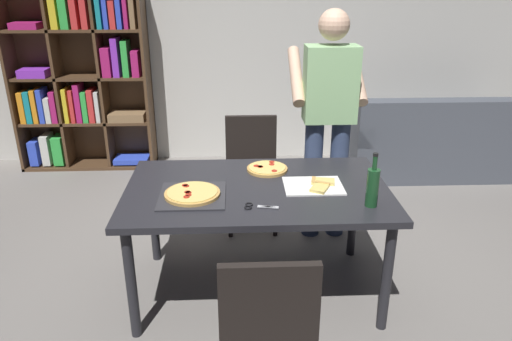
# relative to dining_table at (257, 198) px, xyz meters

# --- Properties ---
(ground_plane) EXTENTS (12.00, 12.00, 0.00)m
(ground_plane) POSITION_rel_dining_table_xyz_m (0.00, 0.00, -0.68)
(ground_plane) COLOR gray
(back_wall) EXTENTS (6.40, 0.10, 2.80)m
(back_wall) POSITION_rel_dining_table_xyz_m (0.00, 2.60, 0.72)
(back_wall) COLOR silver
(back_wall) RESTS_ON ground_plane
(dining_table) EXTENTS (1.61, 0.98, 0.75)m
(dining_table) POSITION_rel_dining_table_xyz_m (0.00, 0.00, 0.00)
(dining_table) COLOR #232328
(dining_table) RESTS_ON ground_plane
(chair_near_camera) EXTENTS (0.42, 0.42, 0.90)m
(chair_near_camera) POSITION_rel_dining_table_xyz_m (-0.00, -0.98, -0.17)
(chair_near_camera) COLOR black
(chair_near_camera) RESTS_ON ground_plane
(chair_far_side) EXTENTS (0.42, 0.42, 0.90)m
(chair_far_side) POSITION_rel_dining_table_xyz_m (0.00, 0.98, -0.17)
(chair_far_side) COLOR black
(chair_far_side) RESTS_ON ground_plane
(couch) EXTENTS (1.70, 0.86, 0.85)m
(couch) POSITION_rel_dining_table_xyz_m (1.90, 1.99, -0.37)
(couch) COLOR #4C515B
(couch) RESTS_ON ground_plane
(bookshelf) EXTENTS (1.40, 0.35, 1.95)m
(bookshelf) POSITION_rel_dining_table_xyz_m (-1.71, 2.38, 0.29)
(bookshelf) COLOR #513823
(bookshelf) RESTS_ON ground_plane
(person_serving_pizza) EXTENTS (0.55, 0.54, 1.75)m
(person_serving_pizza) POSITION_rel_dining_table_xyz_m (0.57, 0.76, 0.32)
(person_serving_pizza) COLOR #38476B
(person_serving_pizza) RESTS_ON ground_plane
(pepperoni_pizza_on_tray) EXTENTS (0.39, 0.39, 0.04)m
(pepperoni_pizza_on_tray) POSITION_rel_dining_table_xyz_m (-0.39, -0.12, 0.09)
(pepperoni_pizza_on_tray) COLOR #2D2D33
(pepperoni_pizza_on_tray) RESTS_ON dining_table
(pizza_slices_on_towel) EXTENTS (0.36, 0.28, 0.03)m
(pizza_slices_on_towel) POSITION_rel_dining_table_xyz_m (0.36, -0.01, 0.08)
(pizza_slices_on_towel) COLOR white
(pizza_slices_on_towel) RESTS_ON dining_table
(wine_bottle) EXTENTS (0.07, 0.07, 0.32)m
(wine_bottle) POSITION_rel_dining_table_xyz_m (0.63, -0.28, 0.19)
(wine_bottle) COLOR #194723
(wine_bottle) RESTS_ON dining_table
(kitchen_scissors) EXTENTS (0.20, 0.09, 0.01)m
(kitchen_scissors) POSITION_rel_dining_table_xyz_m (-0.02, -0.27, 0.08)
(kitchen_scissors) COLOR silver
(kitchen_scissors) RESTS_ON dining_table
(second_pizza_plain) EXTENTS (0.27, 0.27, 0.03)m
(second_pizza_plain) POSITION_rel_dining_table_xyz_m (0.08, 0.27, 0.08)
(second_pizza_plain) COLOR tan
(second_pizza_plain) RESTS_ON dining_table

